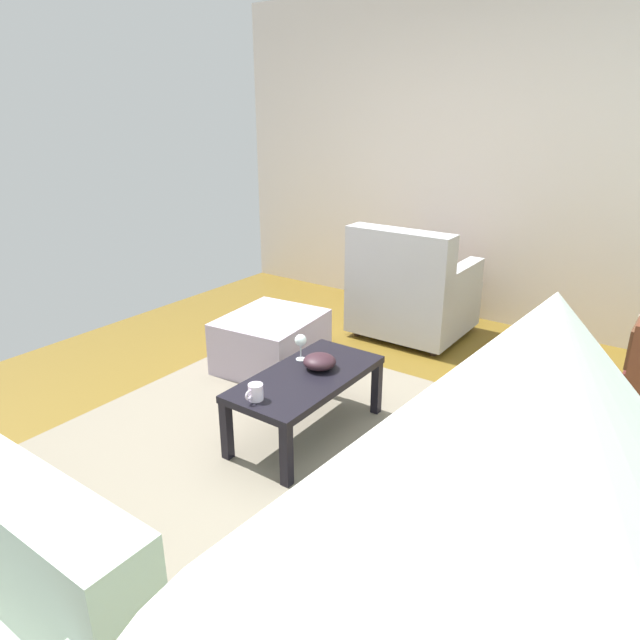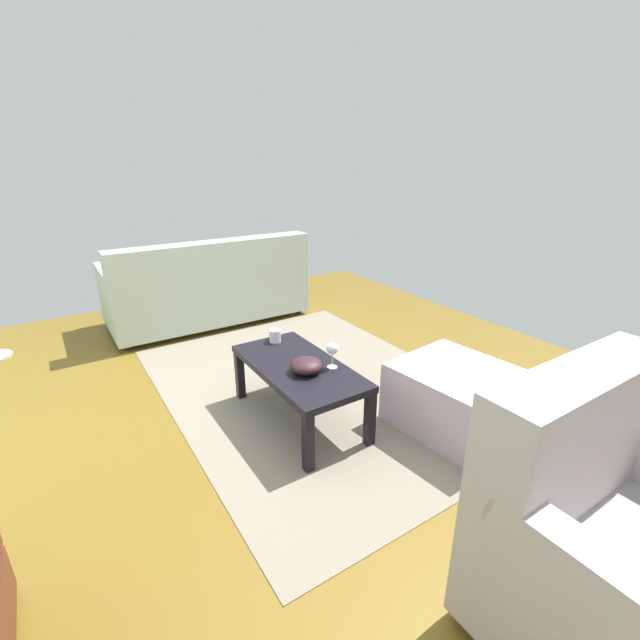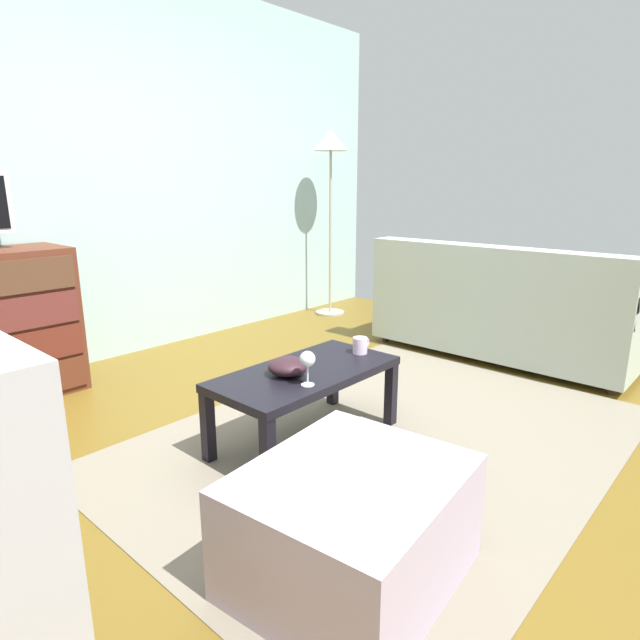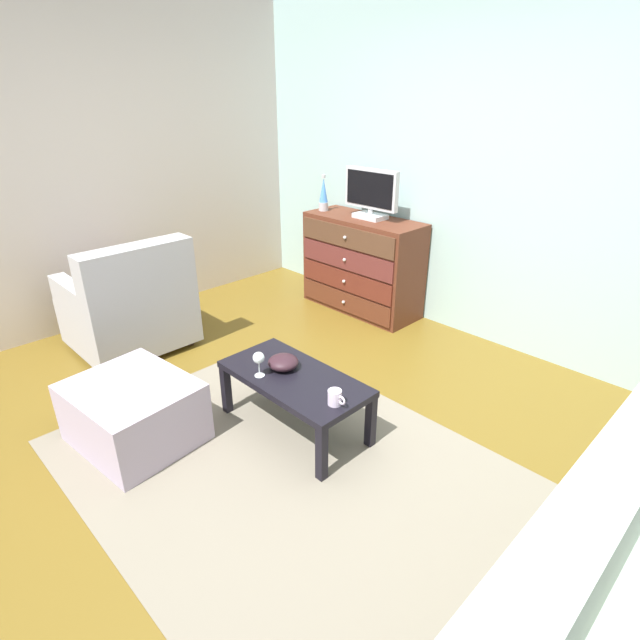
% 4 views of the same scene
% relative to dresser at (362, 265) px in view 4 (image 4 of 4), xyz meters
% --- Properties ---
extents(ground_plane, '(5.57, 4.68, 0.05)m').
position_rel_dresser_xyz_m(ground_plane, '(1.03, -1.79, -0.46)').
color(ground_plane, brown).
extents(wall_accent_rear, '(5.57, 0.12, 2.70)m').
position_rel_dresser_xyz_m(wall_accent_rear, '(1.03, 0.31, 0.91)').
color(wall_accent_rear, '#9EBEBB').
rests_on(wall_accent_rear, ground_plane).
extents(wall_plain_left, '(0.12, 4.68, 2.70)m').
position_rel_dresser_xyz_m(wall_plain_left, '(-1.51, -1.79, 0.91)').
color(wall_plain_left, beige).
rests_on(wall_plain_left, ground_plane).
extents(area_rug, '(2.60, 1.90, 0.01)m').
position_rel_dresser_xyz_m(area_rug, '(1.23, -1.99, -0.43)').
color(area_rug, slate).
rests_on(area_rug, ground_plane).
extents(dresser, '(1.13, 0.49, 0.88)m').
position_rel_dresser_xyz_m(dresser, '(0.00, 0.00, 0.00)').
color(dresser, '#56291A').
rests_on(dresser, ground_plane).
extents(tv, '(0.56, 0.18, 0.43)m').
position_rel_dresser_xyz_m(tv, '(0.05, 0.02, 0.66)').
color(tv, silver).
rests_on(tv, dresser).
extents(lava_lamp, '(0.09, 0.09, 0.33)m').
position_rel_dresser_xyz_m(lava_lamp, '(-0.46, -0.04, 0.58)').
color(lava_lamp, '#B7B7BC').
rests_on(lava_lamp, dresser).
extents(coffee_table, '(0.93, 0.46, 0.37)m').
position_rel_dresser_xyz_m(coffee_table, '(0.95, -1.70, -0.11)').
color(coffee_table, black).
rests_on(coffee_table, ground_plane).
extents(wine_glass, '(0.07, 0.07, 0.16)m').
position_rel_dresser_xyz_m(wine_glass, '(0.81, -1.85, 0.05)').
color(wine_glass, silver).
rests_on(wine_glass, coffee_table).
extents(mug, '(0.11, 0.08, 0.08)m').
position_rel_dresser_xyz_m(mug, '(1.32, -1.74, -0.02)').
color(mug, silver).
rests_on(mug, coffee_table).
extents(bowl_decorative, '(0.19, 0.19, 0.08)m').
position_rel_dresser_xyz_m(bowl_decorative, '(0.84, -1.69, -0.02)').
color(bowl_decorative, '#2E1920').
rests_on(bowl_decorative, coffee_table).
extents(armchair, '(0.80, 0.84, 0.91)m').
position_rel_dresser_xyz_m(armchair, '(-0.74, -1.91, -0.08)').
color(armchair, '#332319').
rests_on(armchair, ground_plane).
extents(ottoman, '(0.76, 0.67, 0.38)m').
position_rel_dresser_xyz_m(ottoman, '(0.37, -2.45, -0.25)').
color(ottoman, '#AB9AAF').
rests_on(ottoman, ground_plane).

